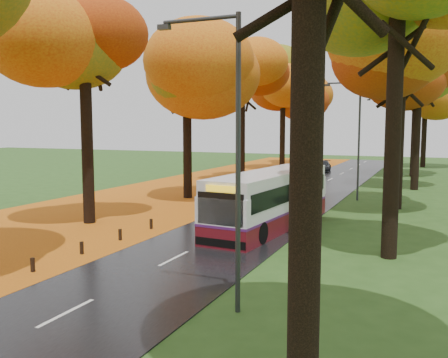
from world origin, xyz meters
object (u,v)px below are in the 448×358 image
Objects in this scene: streetlamp_near at (229,140)px; streetlamp_far at (387,128)px; car_white at (259,186)px; car_dark at (323,166)px; streetlamp_mid at (355,131)px; car_silver at (287,178)px; bus at (271,198)px.

streetlamp_far is (0.00, 44.00, 0.00)m from streetlamp_near.
car_dark is at bearing 107.87° from car_white.
car_dark is at bearing 107.74° from streetlamp_mid.
streetlamp_mid is 1.79× the size of car_white.
car_silver is (-6.30, 27.55, -4.01)m from streetlamp_near.
car_white is 1.11× the size of car_silver.
car_white is 6.92m from car_silver.
streetlamp_far is at bearing 62.27° from car_silver.
bus is (-2.40, -32.88, -3.22)m from streetlamp_far.
streetlamp_far is at bearing 12.75° from car_dark.
car_white is at bearing -96.78° from car_silver.
car_dark is (0.00, 21.06, -0.19)m from car_white.
streetlamp_near is 22.00m from streetlamp_mid.
streetlamp_far is at bearing 90.96° from bus.
streetlamp_mid reaches higher than bus.
car_white is (-3.90, 9.51, -0.69)m from bus.
car_dark is at bearing 98.59° from streetlamp_near.
streetlamp_mid is (0.00, 22.00, 0.00)m from streetlamp_near.
streetlamp_near reaches higher than car_silver.
car_white is at bearing 117.41° from bus.
streetlamp_near is 21.92m from car_white.
streetlamp_mid is at bearing -48.19° from car_silver.
streetlamp_mid is 2.02× the size of car_dark.
car_dark is at bearing -159.82° from streetlamp_far.
streetlamp_far reaches higher than bus.
car_silver is 1.02× the size of car_dark.
car_dark is (-6.30, 41.69, -4.10)m from streetlamp_near.
bus is at bearing -102.45° from streetlamp_mid.
bus is 10.30m from car_white.
streetlamp_far is 24.52m from car_white.
bus is 2.70× the size of car_dark.
streetlamp_far is 1.98× the size of car_silver.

